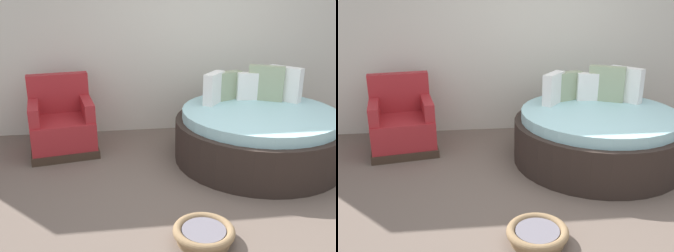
# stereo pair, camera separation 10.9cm
# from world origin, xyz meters

# --- Properties ---
(ground_plane) EXTENTS (8.00, 8.00, 0.02)m
(ground_plane) POSITION_xyz_m (0.00, 0.00, -0.01)
(ground_plane) COLOR #66564C
(back_wall) EXTENTS (8.00, 0.12, 3.20)m
(back_wall) POSITION_xyz_m (0.00, 2.16, 1.60)
(back_wall) COLOR beige
(back_wall) RESTS_ON ground_plane
(round_daybed) EXTENTS (1.98, 1.98, 1.06)m
(round_daybed) POSITION_xyz_m (0.57, 0.87, 0.32)
(round_daybed) COLOR #2D231E
(round_daybed) RESTS_ON ground_plane
(red_armchair) EXTENTS (0.93, 0.93, 0.94)m
(red_armchair) POSITION_xyz_m (-1.79, 1.48, 0.33)
(red_armchair) COLOR #38281E
(red_armchair) RESTS_ON ground_plane
(pet_basket) EXTENTS (0.51, 0.51, 0.13)m
(pet_basket) POSITION_xyz_m (-0.44, -0.66, 0.07)
(pet_basket) COLOR #8E704C
(pet_basket) RESTS_ON ground_plane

